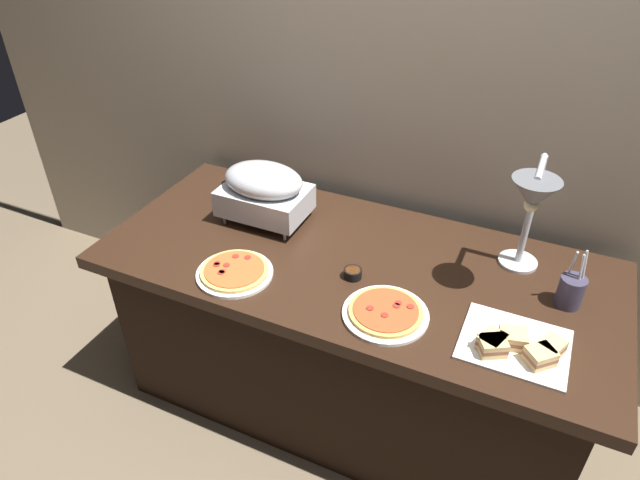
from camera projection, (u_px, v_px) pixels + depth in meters
ground_plane at (348, 395)px, 2.49m from camera, size 8.00×8.00×0.00m
back_wall at (406, 101)px, 2.18m from camera, size 4.40×0.04×2.40m
buffet_table at (351, 333)px, 2.27m from camera, size 1.90×0.84×0.76m
chafing_dish at (264, 190)px, 2.21m from camera, size 0.34×0.24×0.25m
heat_lamp at (532, 202)px, 1.74m from camera, size 0.15×0.32×0.44m
pizza_plate_front at (386, 313)px, 1.81m from camera, size 0.28×0.28×0.03m
pizza_plate_center at (235, 272)px, 1.98m from camera, size 0.27×0.27×0.03m
sandwich_platter at (516, 345)px, 1.67m from camera, size 0.32×0.27×0.06m
sauce_cup_near at (228, 186)px, 2.47m from camera, size 0.06×0.06×0.04m
sauce_cup_far at (353, 273)px, 1.97m from camera, size 0.06×0.06×0.03m
utensil_holder at (571, 291)px, 1.83m from camera, size 0.08×0.08×0.21m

